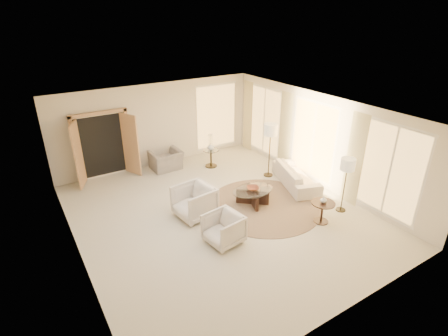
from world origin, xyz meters
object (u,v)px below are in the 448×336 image
armchair_left (194,200)px  side_vase (211,146)px  side_table (211,156)px  floor_lamp_far (348,167)px  sofa (296,176)px  armchair_right (223,228)px  floor_lamp_near (271,132)px  coffee_table (253,195)px  end_table (322,209)px  accent_chair (166,157)px  end_vase (324,200)px  bowl (253,188)px

armchair_left → side_vase: 3.22m
side_table → floor_lamp_far: bearing=-70.7°
sofa → armchair_left: bearing=108.5°
armchair_right → floor_lamp_near: size_ratio=0.45×
side_table → side_vase: size_ratio=2.46×
coffee_table → side_table: size_ratio=2.42×
sofa → side_vase: 3.04m
end_table → floor_lamp_near: size_ratio=0.34×
sofa → accent_chair: 4.34m
accent_chair → end_vase: 5.50m
side_vase → armchair_left: bearing=-127.9°
floor_lamp_near → bowl: 2.19m
floor_lamp_far → armchair_left: bearing=152.2°
armchair_right → floor_lamp_near: floor_lamp_near is taller
armchair_right → side_table: 4.33m
armchair_left → floor_lamp_near: (3.19, 0.90, 1.02)m
armchair_right → floor_lamp_near: (3.14, 2.26, 1.10)m
floor_lamp_near → bowl: (-1.52, -1.20, -1.01)m
sofa → end_vase: end_vase is taller
accent_chair → bowl: bearing=105.9°
floor_lamp_far → floor_lamp_near: bearing=96.4°
coffee_table → floor_lamp_far: 2.61m
bowl → floor_lamp_near: bearing=38.2°
armchair_right → floor_lamp_far: (3.45, -0.49, 0.90)m
armchair_right → end_vase: 2.66m
end_table → end_vase: end_vase is taller
armchair_right → bowl: size_ratio=2.36×
accent_chair → bowl: (1.10, -3.44, 0.05)m
floor_lamp_near → end_vase: 3.04m
side_table → floor_lamp_near: size_ratio=0.35×
side_table → side_vase: bearing=-90.0°
accent_chair → sofa: bearing=130.7°
accent_chair → end_table: (2.06, -5.10, -0.05)m
end_table → accent_chair: bearing=112.0°
bowl → side_vase: size_ratio=1.36×
armchair_right → floor_lamp_far: 3.60m
armchair_right → end_table: armchair_right is taller
bowl → end_vase: size_ratio=1.96×
floor_lamp_near → end_table: bearing=-101.1°
coffee_table → bowl: (0.00, 0.00, 0.21)m
armchair_right → end_vase: armchair_right is taller
coffee_table → bowl: size_ratio=4.39×
armchair_left → floor_lamp_far: 4.04m
coffee_table → floor_lamp_near: size_ratio=0.85×
end_table → coffee_table: bearing=120.0°
floor_lamp_far → side_vase: size_ratio=6.11×
sofa → armchair_left: 3.50m
sofa → bowl: size_ratio=6.08×
armchair_left → floor_lamp_far: floor_lamp_far is taller
end_vase → floor_lamp_near: bearing=78.9°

